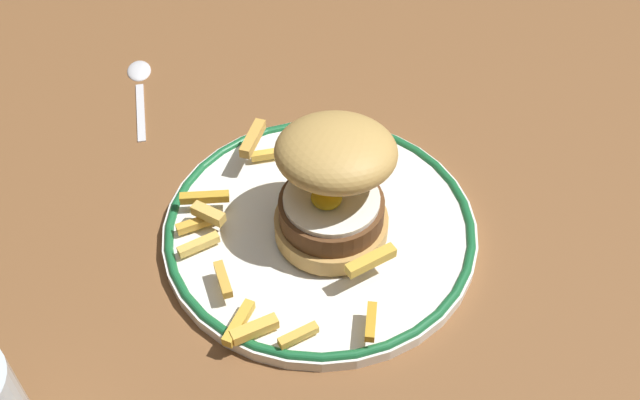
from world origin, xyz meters
The scene contains 5 objects.
ground_plane centered at (0.00, 0.00, -2.00)cm, with size 145.10×81.67×4.00cm, color brown.
dinner_plate centered at (4.30, -4.86, 0.84)cm, with size 27.85×27.85×1.60cm.
burger centered at (5.45, -4.86, 7.03)cm, with size 10.98×12.10×11.15cm.
fries_pile centered at (0.93, -6.30, 2.75)cm, with size 19.76×26.70×3.00cm.
spoon centered at (-19.03, 12.98, 0.36)cm, with size 6.36×13.02×0.90cm.
Camera 1 is at (12.50, -48.52, 53.57)cm, focal length 43.55 mm.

